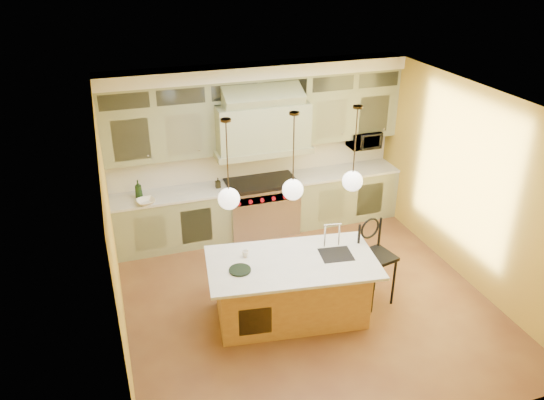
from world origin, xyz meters
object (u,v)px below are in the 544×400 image
object	(u,v)px
kitchen_island	(291,287)
microwave	(364,139)
counter_stool	(375,257)
range	(262,206)

from	to	relation	value
kitchen_island	microwave	size ratio (longest dim) A/B	4.31
kitchen_island	counter_stool	world-z (taller)	kitchen_island
counter_stool	microwave	size ratio (longest dim) A/B	2.32
counter_stool	microwave	xyz separation A→B (m)	(1.06, 2.52, 0.73)
range	microwave	bearing A→B (deg)	3.12
microwave	counter_stool	bearing A→B (deg)	-112.79
kitchen_island	counter_stool	bearing A→B (deg)	7.15
range	kitchen_island	bearing A→B (deg)	-97.79
range	kitchen_island	xyz separation A→B (m)	(-0.33, -2.40, -0.01)
range	counter_stool	world-z (taller)	counter_stool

